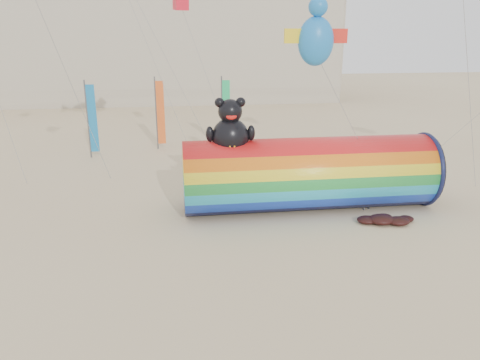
{
  "coord_description": "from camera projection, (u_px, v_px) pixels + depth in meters",
  "views": [
    {
      "loc": [
        -2.01,
        -16.42,
        8.09
      ],
      "look_at": [
        0.5,
        1.5,
        2.4
      ],
      "focal_mm": 35.0,
      "sensor_mm": 36.0,
      "label": 1
    }
  ],
  "objects": [
    {
      "name": "ground",
      "position": [
        233.0,
        251.0,
        18.2
      ],
      "size": [
        160.0,
        160.0,
        0.0
      ],
      "primitive_type": "plane",
      "color": "#CCB58C",
      "rests_on": "ground"
    },
    {
      "name": "hotel_building",
      "position": [
        88.0,
        14.0,
        56.93
      ],
      "size": [
        60.4,
        15.4,
        20.6
      ],
      "color": "#B7AD99",
      "rests_on": "ground"
    },
    {
      "name": "windsock_assembly",
      "position": [
        309.0,
        172.0,
        22.14
      ],
      "size": [
        11.88,
        3.62,
        5.48
      ],
      "color": "red",
      "rests_on": "ground"
    },
    {
      "name": "kite_handler",
      "position": [
        367.0,
        194.0,
        22.25
      ],
      "size": [
        0.67,
        0.55,
        1.58
      ],
      "primitive_type": "imported",
      "rotation": [
        0.0,
        0.0,
        3.48
      ],
      "color": "#4E4F55",
      "rests_on": "ground"
    },
    {
      "name": "fabric_bundle",
      "position": [
        385.0,
        220.0,
        20.79
      ],
      "size": [
        2.62,
        1.35,
        0.41
      ],
      "color": "#360D09",
      "rests_on": "ground"
    },
    {
      "name": "festival_banners",
      "position": [
        161.0,
        114.0,
        32.86
      ],
      "size": [
        9.8,
        1.92,
        5.2
      ],
      "color": "#59595E",
      "rests_on": "ground"
    }
  ]
}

